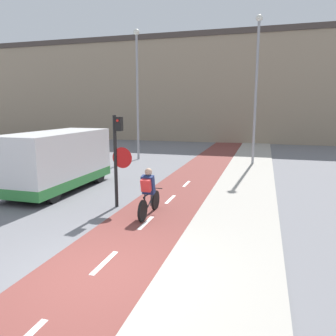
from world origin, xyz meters
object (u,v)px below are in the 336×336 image
(street_lamp_far, at_px, (137,83))
(van, at_px, (58,162))
(traffic_light_pole, at_px, (118,151))
(cyclist_near, at_px, (148,193))
(street_lamp_sidewalk, at_px, (257,78))

(street_lamp_far, height_order, van, street_lamp_far)
(traffic_light_pole, height_order, van, traffic_light_pole)
(street_lamp_far, relative_size, van, 1.56)
(traffic_light_pole, height_order, cyclist_near, traffic_light_pole)
(cyclist_near, bearing_deg, traffic_light_pole, 154.11)
(cyclist_near, xyz_separation_m, van, (-4.45, 2.00, 0.43))
(street_lamp_far, bearing_deg, cyclist_near, -66.97)
(street_lamp_sidewalk, relative_size, cyclist_near, 4.55)
(cyclist_near, relative_size, van, 0.36)
(traffic_light_pole, distance_m, street_lamp_sidewalk, 10.87)
(street_lamp_sidewalk, bearing_deg, street_lamp_far, 179.97)
(traffic_light_pole, bearing_deg, cyclist_near, -25.89)
(street_lamp_far, distance_m, van, 9.05)
(traffic_light_pole, xyz_separation_m, street_lamp_sidewalk, (3.89, 9.71, 2.99))
(street_lamp_far, xyz_separation_m, street_lamp_sidewalk, (7.03, -0.00, 0.15))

